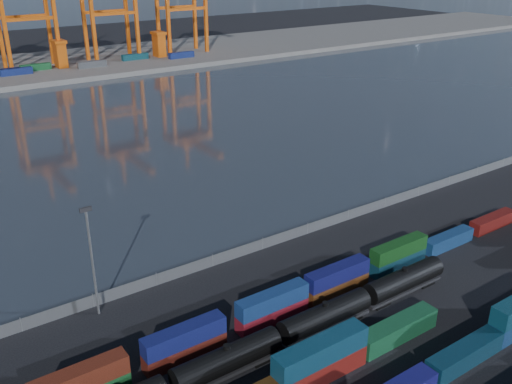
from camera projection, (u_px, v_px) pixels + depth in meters
ground at (383, 331)px, 77.04m from camera, size 700.00×700.00×0.00m
harbor_water at (99, 137)px, 156.13m from camera, size 700.00×700.00×0.00m
far_quay at (6, 71)px, 234.83m from camera, size 700.00×70.00×2.00m
container_row_mid at (482, 283)px, 84.36m from camera, size 141.97×2.62×5.58m
container_row_north at (247, 319)px, 76.03m from camera, size 114.02×2.24×4.77m
waterfront_fence at (263, 244)px, 97.74m from camera, size 160.12×0.12×2.20m
yard_light_mast at (92, 256)px, 77.16m from camera, size 1.60×0.40×16.60m
straddle_carriers at (3, 59)px, 223.30m from camera, size 140.00×7.00×11.10m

